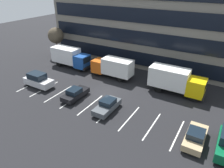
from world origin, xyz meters
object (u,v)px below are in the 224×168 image
object	(u,v)px
suv_silver	(38,80)
sedan_tan	(195,137)
box_truck_yellow	(176,80)
bare_tree	(56,36)
sedan_black	(75,94)
box_truck_orange	(113,67)
box_truck_blue	(70,57)
sedan_charcoal	(107,106)

from	to	relation	value
suv_silver	sedan_tan	world-z (taller)	suv_silver
box_truck_yellow	sedan_tan	world-z (taller)	box_truck_yellow
suv_silver	bare_tree	bearing A→B (deg)	122.07
suv_silver	sedan_black	size ratio (longest dim) A/B	1.11
box_truck_yellow	box_truck_orange	bearing A→B (deg)	-179.94
box_truck_orange	suv_silver	world-z (taller)	box_truck_orange
box_truck_orange	bare_tree	size ratio (longest dim) A/B	1.19
box_truck_yellow	sedan_black	size ratio (longest dim) A/B	1.85
bare_tree	box_truck_orange	bearing A→B (deg)	-11.57
suv_silver	sedan_tan	size ratio (longest dim) A/B	1.09
sedan_black	sedan_tan	world-z (taller)	sedan_tan
sedan_black	box_truck_blue	bearing A→B (deg)	134.00
suv_silver	bare_tree	world-z (taller)	bare_tree
sedan_tan	bare_tree	distance (m)	32.48
box_truck_blue	sedan_black	distance (m)	11.66
box_truck_orange	sedan_tan	size ratio (longest dim) A/B	1.66
box_truck_blue	sedan_tan	bearing A→B (deg)	-20.65
box_truck_orange	bare_tree	bearing A→B (deg)	168.43
sedan_charcoal	sedan_tan	size ratio (longest dim) A/B	0.99
bare_tree	box_truck_yellow	bearing A→B (deg)	-6.97
sedan_charcoal	sedan_tan	distance (m)	10.40
suv_silver	sedan_charcoal	bearing A→B (deg)	-0.98
box_truck_yellow	box_truck_blue	world-z (taller)	box_truck_yellow
sedan_black	sedan_charcoal	bearing A→B (deg)	-3.27
box_truck_blue	sedan_charcoal	xyz separation A→B (m)	(13.34, -8.65, -1.24)
box_truck_yellow	sedan_black	distance (m)	13.92
box_truck_orange	suv_silver	xyz separation A→B (m)	(-7.90, -8.47, -0.82)
sedan_charcoal	sedan_tan	xyz separation A→B (m)	(10.40, -0.30, 0.01)
box_truck_blue	box_truck_yellow	bearing A→B (deg)	0.13
box_truck_yellow	box_truck_orange	xyz separation A→B (m)	(-10.15, -0.01, -0.18)
suv_silver	sedan_black	xyz separation A→B (m)	(7.01, 0.09, -0.31)
box_truck_yellow	box_truck_blue	size ratio (longest dim) A/B	1.03
box_truck_blue	box_truck_orange	bearing A→B (deg)	0.20
box_truck_blue	bare_tree	distance (m)	7.33
box_truck_blue	sedan_charcoal	bearing A→B (deg)	-32.94
box_truck_orange	box_truck_yellow	bearing A→B (deg)	0.06
box_truck_blue	suv_silver	distance (m)	8.55
box_truck_blue	sedan_tan	xyz separation A→B (m)	(23.74, -8.95, -1.23)
sedan_tan	bare_tree	size ratio (longest dim) A/B	0.72
box_truck_yellow	bare_tree	world-z (taller)	bare_tree
box_truck_blue	box_truck_orange	distance (m)	8.95
box_truck_yellow	bare_tree	xyz separation A→B (m)	(-25.29, 3.09, 2.29)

